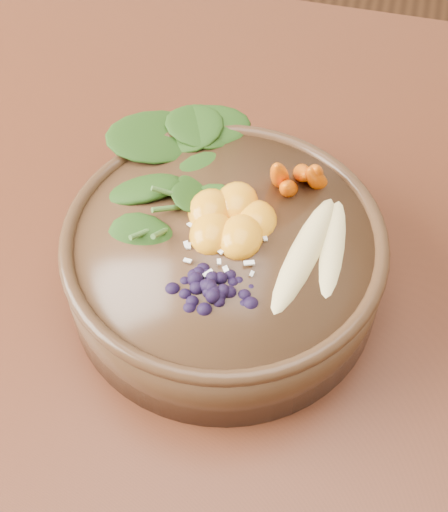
{
  "coord_description": "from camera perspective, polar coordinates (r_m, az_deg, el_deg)",
  "views": [
    {
      "loc": [
        -0.04,
        -0.34,
        1.25
      ],
      "look_at": [
        -0.13,
        0.0,
        0.79
      ],
      "focal_mm": 50.0,
      "sensor_mm": 36.0,
      "label": 1
    }
  ],
  "objects": [
    {
      "name": "carrot_cluster",
      "position": [
        0.58,
        6.14,
        8.2
      ],
      "size": [
        0.05,
        0.05,
        0.07
      ],
      "primitive_type": null,
      "rotation": [
        0.0,
        0.0,
        0.02
      ],
      "color": "#E15E02",
      "rests_on": "stoneware_bowl"
    },
    {
      "name": "mandarin_cluster",
      "position": [
        0.56,
        0.55,
        3.69
      ],
      "size": [
        0.08,
        0.08,
        0.03
      ],
      "primitive_type": null,
      "rotation": [
        0.0,
        0.0,
        0.02
      ],
      "color": "orange",
      "rests_on": "stoneware_bowl"
    },
    {
      "name": "kale_heap",
      "position": [
        0.59,
        -2.64,
        7.39
      ],
      "size": [
        0.17,
        0.15,
        0.04
      ],
      "primitive_type": null,
      "rotation": [
        0.0,
        0.0,
        0.02
      ],
      "color": "#1F420F",
      "rests_on": "stoneware_bowl"
    },
    {
      "name": "coconut_flakes",
      "position": [
        0.55,
        -0.24,
        0.35
      ],
      "size": [
        0.08,
        0.06,
        0.01
      ],
      "primitive_type": null,
      "rotation": [
        0.0,
        0.0,
        0.02
      ],
      "color": "white",
      "rests_on": "stoneware_bowl"
    },
    {
      "name": "stoneware_bowl",
      "position": [
        0.59,
        0.0,
        -0.6
      ],
      "size": [
        0.26,
        0.26,
        0.07
      ],
      "primitive_type": "cylinder",
      "rotation": [
        0.0,
        0.0,
        0.02
      ],
      "color": "#482E1B",
      "rests_on": "dining_table"
    },
    {
      "name": "blueberry_pile",
      "position": [
        0.52,
        -1.07,
        -1.73
      ],
      "size": [
        0.12,
        0.09,
        0.04
      ],
      "primitive_type": null,
      "rotation": [
        0.0,
        0.0,
        0.02
      ],
      "color": "black",
      "rests_on": "stoneware_bowl"
    },
    {
      "name": "banana_halves",
      "position": [
        0.55,
        7.7,
        1.28
      ],
      "size": [
        0.06,
        0.15,
        0.03
      ],
      "rotation": [
        0.0,
        0.0,
        0.02
      ],
      "color": "#E0CC84",
      "rests_on": "stoneware_bowl"
    },
    {
      "name": "dining_table",
      "position": [
        0.69,
        10.46,
        -9.27
      ],
      "size": [
        1.6,
        0.9,
        0.75
      ],
      "color": "#331C0C",
      "rests_on": "ground"
    }
  ]
}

